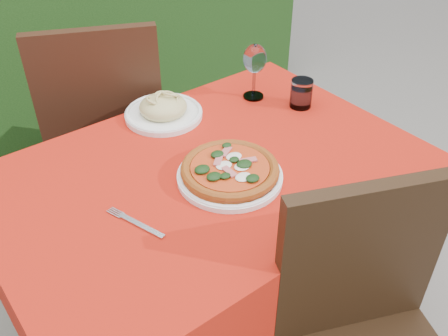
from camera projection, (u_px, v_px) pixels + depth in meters
ground at (212, 322)px, 1.92m from camera, size 60.00×60.00×0.00m
dining_table at (209, 206)px, 1.56m from camera, size 1.26×0.86×0.75m
chair_far at (105, 122)px, 2.00m from camera, size 0.60×0.60×1.00m
pizza_plate at (230, 171)px, 1.41m from camera, size 0.34×0.34×0.06m
pasta_plate at (163, 110)px, 1.69m from camera, size 0.26×0.26×0.08m
water_glass at (301, 95)px, 1.73m from camera, size 0.08×0.08×0.10m
wine_glass at (255, 61)px, 1.73m from camera, size 0.08×0.08×0.20m
fork at (141, 226)px, 1.27m from camera, size 0.09×0.20×0.01m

